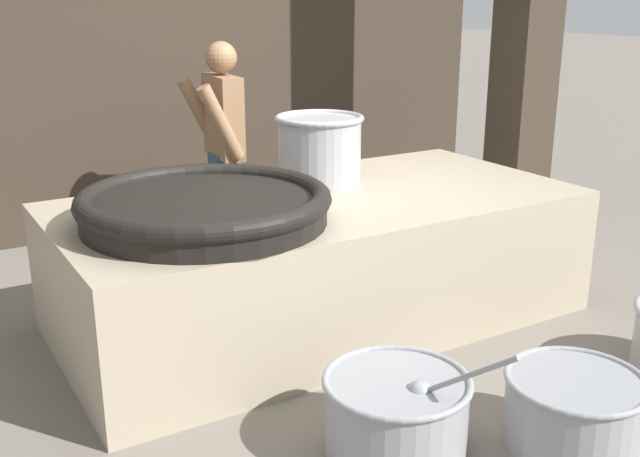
# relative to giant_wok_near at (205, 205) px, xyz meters

# --- Properties ---
(ground_plane) EXTENTS (60.00, 60.00, 0.00)m
(ground_plane) POSITION_rel_giant_wok_near_xyz_m (0.81, 0.14, -0.90)
(ground_plane) COLOR slate
(hearth_platform) EXTENTS (3.20, 1.58, 0.80)m
(hearth_platform) POSITION_rel_giant_wok_near_xyz_m (0.81, 0.14, -0.50)
(hearth_platform) COLOR tan
(hearth_platform) RESTS_ON ground_plane
(giant_wok_near) EXTENTS (1.38, 1.38, 0.19)m
(giant_wok_near) POSITION_rel_giant_wok_near_xyz_m (0.00, 0.00, 0.00)
(giant_wok_near) COLOR black
(giant_wok_near) RESTS_ON hearth_platform
(stock_pot) EXTENTS (0.58, 0.58, 0.45)m
(stock_pot) POSITION_rel_giant_wok_near_xyz_m (1.00, 0.46, 0.13)
(stock_pot) COLOR #9E9EA3
(stock_pot) RESTS_ON hearth_platform
(cook) EXTENTS (0.41, 0.63, 1.67)m
(cook) POSITION_rel_giant_wok_near_xyz_m (0.76, 1.47, 0.00)
(cook) COLOR #8C6647
(cook) RESTS_ON ground_plane
(prep_bowl_vegetables) EXTENTS (0.68, 0.84, 0.63)m
(prep_bowl_vegetables) POSITION_rel_giant_wok_near_xyz_m (0.35, -1.30, -0.70)
(prep_bowl_vegetables) COLOR gray
(prep_bowl_vegetables) RESTS_ON ground_plane
(prep_bowl_meat) EXTENTS (0.65, 0.65, 0.36)m
(prep_bowl_meat) POSITION_rel_giant_wok_near_xyz_m (1.06, -1.69, -0.71)
(prep_bowl_meat) COLOR gray
(prep_bowl_meat) RESTS_ON ground_plane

